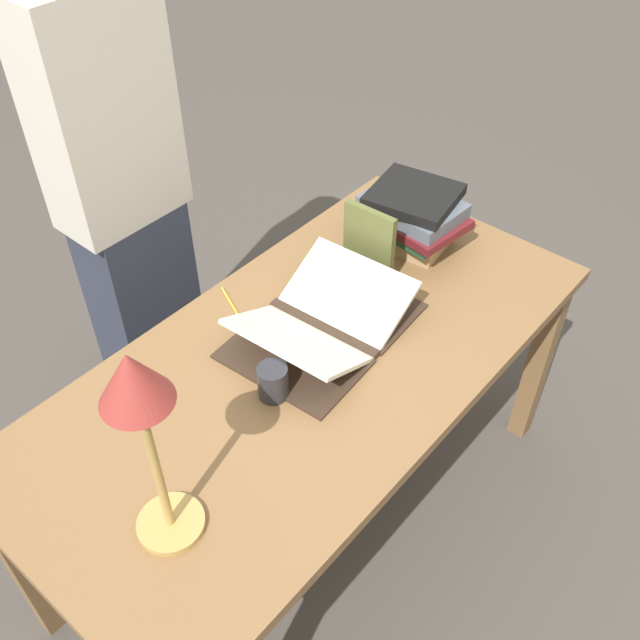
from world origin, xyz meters
The scene contains 9 objects.
ground_plane centered at (0.00, 0.00, 0.00)m, with size 12.00×12.00×0.00m, color #47423D.
reading_desk centered at (0.00, 0.00, 0.63)m, with size 1.56×0.76×0.72m.
open_book centered at (-0.10, -0.04, 0.75)m, with size 0.51×0.38×0.11m.
book_stack_tall centered at (-0.55, -0.09, 0.82)m, with size 0.26×0.32×0.18m.
book_standing_upright centered at (-0.35, -0.09, 0.83)m, with size 0.03×0.16×0.22m.
reading_lamp centered at (0.53, 0.10, 1.09)m, with size 0.14×0.14×0.50m.
coffee_mug centered at (0.14, 0.01, 0.76)m, with size 0.09×0.09×0.09m.
pencil centered at (-0.01, -0.28, 0.72)m, with size 0.07×0.15×0.01m.
person_reader centered at (-0.04, -0.76, 0.83)m, with size 0.36×0.23×1.66m.
Camera 1 is at (0.91, 0.81, 2.01)m, focal length 40.00 mm.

